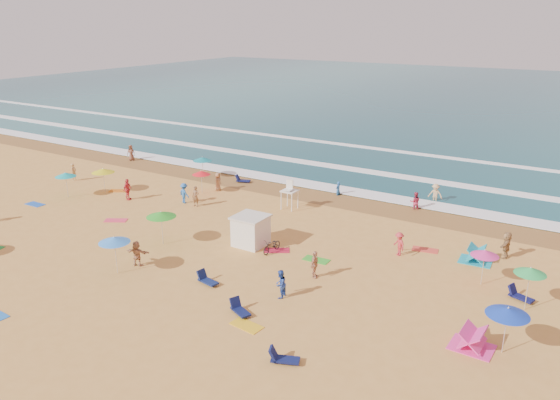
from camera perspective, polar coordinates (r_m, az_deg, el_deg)
The scene contains 13 objects.
ground at distance 39.80m, azimuth -8.24°, elevation -3.67°, with size 220.00×220.00×0.00m, color gold.
ocean at distance 115.59m, azimuth 19.64°, elevation 10.05°, with size 220.00×140.00×0.18m, color #0C4756.
wet_sand at distance 49.42m, azimuth 0.98°, elevation 0.97°, with size 220.00×220.00×0.00m, color olive.
surf_foam at distance 56.87m, azimuth 5.52°, elevation 3.34°, with size 200.00×18.70×0.05m.
cabana at distance 37.48m, azimuth -3.07°, elevation -3.28°, with size 2.00×2.00×2.00m, color white.
cabana_roof at distance 37.10m, azimuth -3.10°, elevation -1.76°, with size 2.20×2.20×0.12m, color silver.
bicycle at distance 36.48m, azimuth -0.85°, elevation -4.79°, with size 0.62×1.78×0.94m, color black.
lifeguard_stand at distance 44.43m, azimuth 1.01°, elevation 0.35°, with size 1.20×1.20×2.10m, color white, non-canonical shape.
beach_umbrellas at distance 37.65m, azimuth -4.47°, elevation -1.40°, with size 59.32×26.75×0.76m.
loungers at distance 35.50m, azimuth -6.06°, elevation -6.11°, with size 49.49×23.43×0.34m.
towels at distance 39.51m, azimuth -15.01°, elevation -4.28°, with size 37.45×21.35×0.03m.
popup_tents at distance 32.59m, azimuth 19.70°, elevation -8.68°, with size 4.18×11.76×1.20m.
beachgoers at distance 41.74m, azimuth -3.99°, elevation -1.24°, with size 40.61×28.36×2.11m.
Camera 1 is at (23.93, -28.10, 14.89)m, focal length 35.00 mm.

